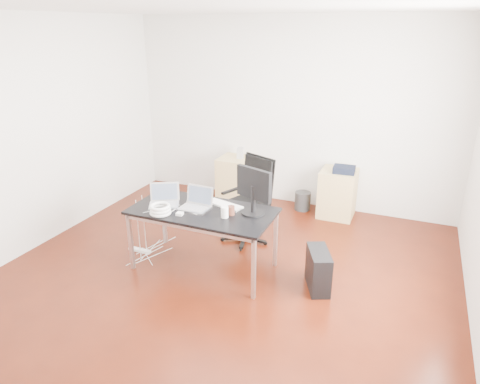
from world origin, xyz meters
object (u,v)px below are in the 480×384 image
at_px(filing_cabinet_right, 337,193).
at_px(pc_tower, 318,270).
at_px(desk, 203,214).
at_px(office_chair, 250,196).
at_px(filing_cabinet_left, 236,179).

distance_m(filing_cabinet_right, pc_tower, 1.98).
height_order(desk, filing_cabinet_right, desk).
height_order(desk, office_chair, office_chair).
distance_m(office_chair, filing_cabinet_left, 1.39).
relative_size(desk, filing_cabinet_right, 2.29).
height_order(desk, pc_tower, desk).
bearing_deg(filing_cabinet_right, desk, -118.79).
bearing_deg(pc_tower, office_chair, 120.15).
bearing_deg(filing_cabinet_right, pc_tower, -84.65).
bearing_deg(pc_tower, filing_cabinet_right, 71.33).
xyz_separation_m(desk, filing_cabinet_left, (-0.49, 2.06, -0.33)).
height_order(desk, filing_cabinet_left, desk).
distance_m(desk, pc_tower, 1.40).
relative_size(filing_cabinet_right, pc_tower, 1.56).
relative_size(filing_cabinet_left, filing_cabinet_right, 1.00).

